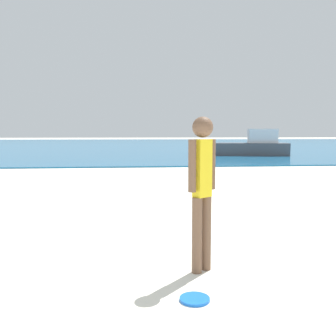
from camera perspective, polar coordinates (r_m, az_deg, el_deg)
name	(u,v)px	position (r m, az deg, el deg)	size (l,w,h in m)	color
water	(139,144)	(45.18, -4.48, 3.67)	(160.00, 60.00, 0.06)	#1E6B9E
person_standing	(202,185)	(3.80, 5.21, -2.54)	(0.31, 0.25, 1.59)	brown
frisbee	(195,299)	(3.38, 4.09, -19.33)	(0.26, 0.26, 0.03)	blue
boat_near	(251,146)	(22.90, 12.58, 3.26)	(4.82, 2.32, 1.57)	#4C4C51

